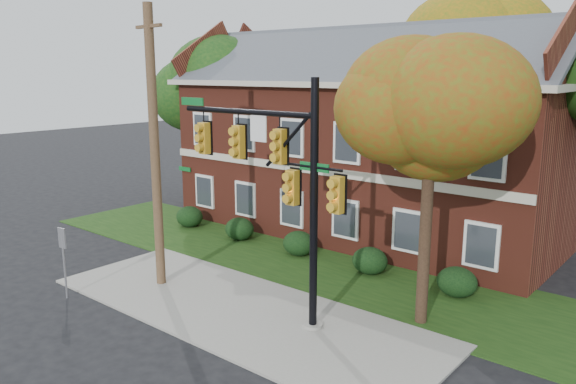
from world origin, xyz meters
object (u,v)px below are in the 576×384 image
Objects in this scene: tree_near_right at (437,107)px; utility_pole at (155,149)px; sign_post at (63,251)px; tree_left_rear at (210,89)px; tree_far_rear at (465,49)px; traffic_signal at (278,173)px; hedge_center at (299,243)px; apartment_building at (367,129)px; hedge_far_right at (457,282)px; hedge_right at (370,261)px; hedge_far_left at (190,217)px; hedge_left at (240,229)px.

tree_near_right is 9.65m from utility_pole.
utility_pole is 3.95× the size of sign_post.
tree_far_rear is (11.07, 8.96, 2.16)m from tree_left_rear.
utility_pole is (-5.12, -0.64, 0.36)m from traffic_signal.
utility_pole is at bearing -107.13° from hedge_center.
apartment_building is 9.94m from tree_left_rear.
hedge_center is (0.00, -5.25, -4.46)m from apartment_building.
hedge_center is 9.90m from tree_near_right.
traffic_signal is (3.32, -5.20, 4.14)m from hedge_center.
apartment_building is at bearing 90.00° from hedge_center.
hedge_far_right is 0.16× the size of tree_left_rear.
traffic_signal is at bearing -57.41° from hedge_center.
tree_near_right is 13.04m from sign_post.
apartment_building reaches higher than tree_near_right.
apartment_building is at bearing 107.70° from traffic_signal.
hedge_right is at bearing 142.72° from tree_near_right.
hedge_far_left is 1.00× the size of hedge_right.
tree_far_rear is at bearing 57.50° from hedge_far_left.
tree_far_rear is 1.16× the size of utility_pole.
apartment_building reaches higher than traffic_signal.
hedge_left and hedge_center have the same top height.
hedge_right is 0.16× the size of tree_left_rear.
utility_pole is at bearing 56.87° from sign_post.
hedge_right is at bearing 88.12° from traffic_signal.
hedge_far_left is 0.16× the size of tree_left_rear.
hedge_center is at bearing -95.85° from tree_far_rear.
utility_pole is (-5.30, -5.84, 4.50)m from hedge_right.
hedge_far_right is (10.50, 0.00, 0.00)m from hedge_left.
hedge_right is (7.00, 0.00, 0.00)m from hedge_left.
utility_pole reaches higher than hedge_far_left.
hedge_center is 9.38m from sign_post.
hedge_right is 0.14× the size of utility_pole.
hedge_center is 7.00m from hedge_far_right.
hedge_far_left is 1.00× the size of hedge_far_right.
utility_pole reaches higher than traffic_signal.
hedge_right is 11.11m from sign_post.
tree_far_rear reaches higher than hedge_right.
hedge_far_left is at bearing 180.00° from hedge_left.
hedge_center is 15.57m from tree_far_rear.
hedge_far_left is at bearing -143.11° from apartment_building.
tree_left_rear is (-16.73, 4.14, 6.16)m from hedge_far_right.
hedge_left is at bearing 85.97° from sign_post.
tree_left_rear is 0.77× the size of tree_far_rear.
sign_post reaches higher than hedge_right.
tree_near_right reaches higher than traffic_signal.
apartment_building is 13.43× the size of hedge_left.
traffic_signal reaches higher than hedge_center.
traffic_signal reaches higher than hedge_left.
hedge_left is 16.25m from tree_far_rear.
tree_near_right is (14.22, -2.83, 6.14)m from hedge_far_left.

